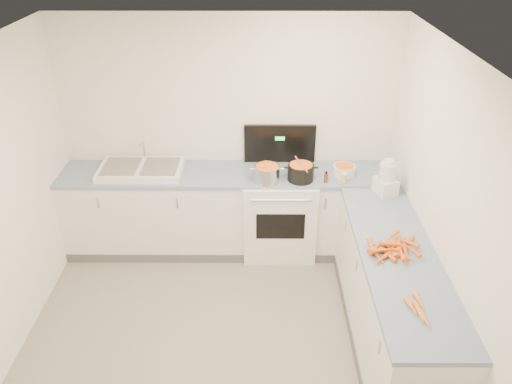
{
  "coord_description": "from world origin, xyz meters",
  "views": [
    {
      "loc": [
        0.32,
        -2.92,
        3.34
      ],
      "look_at": [
        0.3,
        1.1,
        1.05
      ],
      "focal_mm": 35.0,
      "sensor_mm": 36.0,
      "label": 1
    }
  ],
  "objects_px": {
    "stove": "(279,211)",
    "spice_jar": "(344,179)",
    "steel_pot": "(267,175)",
    "mixing_bowl": "(344,170)",
    "extract_bottle": "(326,178)",
    "sink": "(141,169)",
    "food_processor": "(386,179)",
    "black_pot": "(301,173)"
  },
  "relations": [
    {
      "from": "black_pot",
      "to": "extract_bottle",
      "type": "xyz_separation_m",
      "value": [
        0.25,
        -0.05,
        -0.02
      ]
    },
    {
      "from": "stove",
      "to": "food_processor",
      "type": "xyz_separation_m",
      "value": [
        1.0,
        -0.4,
        0.62
      ]
    },
    {
      "from": "sink",
      "to": "steel_pot",
      "type": "xyz_separation_m",
      "value": [
        1.31,
        -0.19,
        0.04
      ]
    },
    {
      "from": "steel_pot",
      "to": "spice_jar",
      "type": "distance_m",
      "value": 0.77
    },
    {
      "from": "stove",
      "to": "extract_bottle",
      "type": "distance_m",
      "value": 0.71
    },
    {
      "from": "black_pot",
      "to": "food_processor",
      "type": "distance_m",
      "value": 0.84
    },
    {
      "from": "stove",
      "to": "spice_jar",
      "type": "xyz_separation_m",
      "value": [
        0.63,
        -0.2,
        0.51
      ]
    },
    {
      "from": "black_pot",
      "to": "extract_bottle",
      "type": "bearing_deg",
      "value": -12.35
    },
    {
      "from": "sink",
      "to": "black_pot",
      "type": "distance_m",
      "value": 1.66
    },
    {
      "from": "sink",
      "to": "black_pot",
      "type": "height_order",
      "value": "sink"
    },
    {
      "from": "black_pot",
      "to": "stove",
      "type": "bearing_deg",
      "value": 145.27
    },
    {
      "from": "black_pot",
      "to": "mixing_bowl",
      "type": "distance_m",
      "value": 0.47
    },
    {
      "from": "stove",
      "to": "black_pot",
      "type": "relative_size",
      "value": 5.15
    },
    {
      "from": "food_processor",
      "to": "extract_bottle",
      "type": "bearing_deg",
      "value": 158.92
    },
    {
      "from": "stove",
      "to": "sink",
      "type": "height_order",
      "value": "stove"
    },
    {
      "from": "sink",
      "to": "steel_pot",
      "type": "relative_size",
      "value": 3.34
    },
    {
      "from": "steel_pot",
      "to": "mixing_bowl",
      "type": "distance_m",
      "value": 0.81
    },
    {
      "from": "mixing_bowl",
      "to": "food_processor",
      "type": "relative_size",
      "value": 0.64
    },
    {
      "from": "steel_pot",
      "to": "extract_bottle",
      "type": "distance_m",
      "value": 0.59
    },
    {
      "from": "steel_pot",
      "to": "black_pot",
      "type": "height_order",
      "value": "same"
    },
    {
      "from": "sink",
      "to": "food_processor",
      "type": "height_order",
      "value": "food_processor"
    },
    {
      "from": "food_processor",
      "to": "mixing_bowl",
      "type": "bearing_deg",
      "value": 132.44
    },
    {
      "from": "spice_jar",
      "to": "food_processor",
      "type": "bearing_deg",
      "value": -28.53
    },
    {
      "from": "steel_pot",
      "to": "extract_bottle",
      "type": "height_order",
      "value": "steel_pot"
    },
    {
      "from": "stove",
      "to": "sink",
      "type": "relative_size",
      "value": 1.58
    },
    {
      "from": "mixing_bowl",
      "to": "food_processor",
      "type": "bearing_deg",
      "value": -47.56
    },
    {
      "from": "extract_bottle",
      "to": "spice_jar",
      "type": "height_order",
      "value": "extract_bottle"
    },
    {
      "from": "black_pot",
      "to": "mixing_bowl",
      "type": "height_order",
      "value": "black_pot"
    },
    {
      "from": "black_pot",
      "to": "sink",
      "type": "bearing_deg",
      "value": 174.67
    },
    {
      "from": "spice_jar",
      "to": "food_processor",
      "type": "xyz_separation_m",
      "value": [
        0.37,
        -0.2,
        0.1
      ]
    },
    {
      "from": "sink",
      "to": "steel_pot",
      "type": "bearing_deg",
      "value": -8.07
    },
    {
      "from": "mixing_bowl",
      "to": "spice_jar",
      "type": "relative_size",
      "value": 2.37
    },
    {
      "from": "mixing_bowl",
      "to": "extract_bottle",
      "type": "distance_m",
      "value": 0.26
    },
    {
      "from": "sink",
      "to": "steel_pot",
      "type": "height_order",
      "value": "sink"
    },
    {
      "from": "black_pot",
      "to": "extract_bottle",
      "type": "distance_m",
      "value": 0.26
    },
    {
      "from": "extract_bottle",
      "to": "food_processor",
      "type": "distance_m",
      "value": 0.59
    },
    {
      "from": "stove",
      "to": "spice_jar",
      "type": "relative_size",
      "value": 14.22
    },
    {
      "from": "sink",
      "to": "extract_bottle",
      "type": "bearing_deg",
      "value": -6.27
    },
    {
      "from": "stove",
      "to": "black_pot",
      "type": "bearing_deg",
      "value": -34.73
    },
    {
      "from": "spice_jar",
      "to": "mixing_bowl",
      "type": "bearing_deg",
      "value": 80.98
    },
    {
      "from": "stove",
      "to": "spice_jar",
      "type": "bearing_deg",
      "value": -17.96
    },
    {
      "from": "food_processor",
      "to": "sink",
      "type": "bearing_deg",
      "value": 170.27
    }
  ]
}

